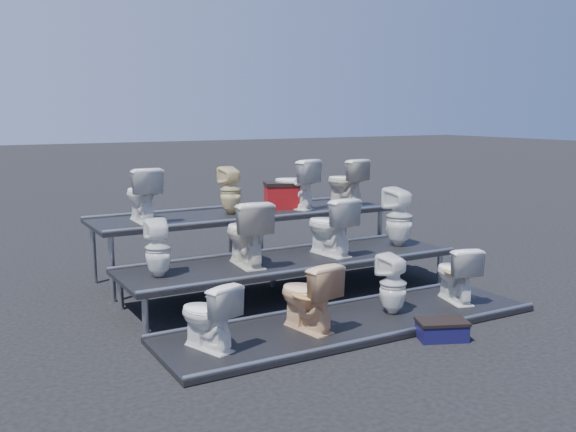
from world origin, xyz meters
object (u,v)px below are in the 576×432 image
toilet_6 (330,226)px  toilet_1 (308,296)px  red_crate (281,197)px  toilet_3 (456,273)px  toilet_9 (231,190)px  toilet_4 (158,248)px  toilet_7 (399,217)px  toilet_11 (345,181)px  toilet_0 (208,315)px  toilet_5 (246,233)px  toilet_10 (294,184)px  step_stool (442,331)px  toilet_8 (142,194)px  toilet_2 (393,284)px

toilet_6 → toilet_1: bearing=42.8°
toilet_1 → red_crate: red_crate is taller
toilet_3 → toilet_9: bearing=-41.6°
toilet_6 → red_crate: toilet_6 is taller
toilet_3 → toilet_4: (-3.13, 1.30, 0.39)m
toilet_7 → toilet_9: (-1.88, 1.30, 0.33)m
toilet_3 → toilet_6: size_ratio=0.90×
toilet_11 → toilet_0: bearing=29.4°
toilet_5 → toilet_10: toilet_10 is taller
toilet_6 → step_stool: (-0.01, -2.07, -0.74)m
toilet_11 → step_stool: toilet_11 is taller
toilet_8 → toilet_1: bearing=109.5°
toilet_3 → toilet_6: 1.64m
toilet_10 → toilet_9: bearing=-18.5°
toilet_8 → toilet_11: 3.12m
toilet_3 → toilet_1: bearing=15.6°
toilet_1 → toilet_6: toilet_6 is taller
toilet_4 → toilet_10: (2.46, 1.30, 0.44)m
toilet_6 → toilet_11: (1.12, 1.30, 0.38)m
toilet_4 → toilet_9: (1.46, 1.30, 0.41)m
toilet_9 → red_crate: toilet_9 is taller
red_crate → toilet_7: bearing=-35.3°
toilet_6 → red_crate: size_ratio=1.60×
toilet_4 → toilet_6: bearing=-172.8°
step_stool → toilet_4: bearing=159.8°
toilet_10 → red_crate: (-0.15, 0.11, -0.19)m
toilet_7 → toilet_10: 1.61m
toilet_4 → toilet_6: 2.23m
toilet_2 → toilet_6: 1.37m
toilet_0 → toilet_9: (1.42, 2.60, 0.80)m
toilet_3 → toilet_0: bearing=15.6°
toilet_0 → toilet_4: size_ratio=1.01×
toilet_3 → toilet_6: bearing=-39.6°
toilet_6 → toilet_7: size_ratio=0.94×
toilet_7 → red_crate: toilet_7 is taller
toilet_8 → toilet_10: toilet_10 is taller
toilet_2 → toilet_11: bearing=-123.0°
toilet_11 → toilet_2: bearing=57.6°
toilet_2 → toilet_5: size_ratio=0.84×
toilet_1 → step_stool: toilet_1 is taller
toilet_2 → toilet_9: size_ratio=1.01×
toilet_5 → toilet_9: size_ratio=1.20×
toilet_2 → toilet_10: bearing=-104.9°
toilet_7 → toilet_8: size_ratio=1.13×
toilet_3 → toilet_8: (-2.91, 2.60, 0.82)m
red_crate → toilet_11: bearing=12.7°
toilet_4 → toilet_9: size_ratio=0.98×
toilet_7 → toilet_0: bearing=13.4°
toilet_5 → toilet_9: bearing=-102.0°
toilet_1 → toilet_11: size_ratio=1.03×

